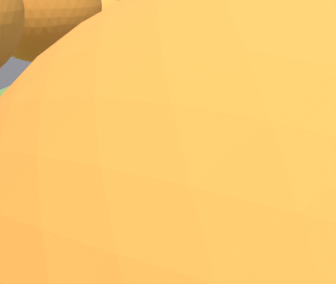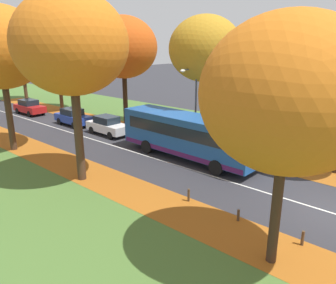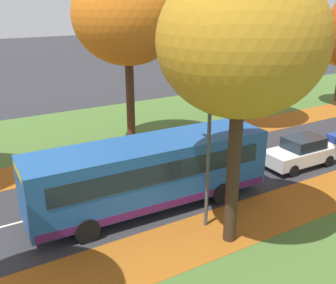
# 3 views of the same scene
# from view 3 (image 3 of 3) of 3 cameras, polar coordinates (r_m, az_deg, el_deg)

# --- Properties ---
(grass_verge_left) EXTENTS (12.00, 90.00, 0.01)m
(grass_verge_left) POSITION_cam_3_polar(r_m,az_deg,el_deg) (30.81, 4.64, 4.09)
(grass_verge_left) COLOR #476B2D
(grass_verge_left) RESTS_ON ground
(leaf_litter_left) EXTENTS (2.80, 60.00, 0.00)m
(leaf_litter_left) POSITION_cam_3_polar(r_m,az_deg,el_deg) (24.05, -0.80, -0.53)
(leaf_litter_left) COLOR #9E5619
(leaf_litter_left) RESTS_ON grass_verge_left
(leaf_litter_right) EXTENTS (2.80, 60.00, 0.00)m
(leaf_litter_right) POSITION_cam_3_polar(r_m,az_deg,el_deg) (17.43, 14.66, -9.80)
(leaf_litter_right) COLOR #9E5619
(leaf_litter_right) RESTS_ON grass_verge_right
(road_centre_line) EXTENTS (0.12, 80.00, 0.01)m
(road_centre_line) POSITION_cam_3_polar(r_m,az_deg,el_deg) (24.29, 17.17, -1.28)
(road_centre_line) COLOR silver
(road_centre_line) RESTS_ON ground
(tree_left_near) EXTENTS (6.04, 6.04, 10.38)m
(tree_left_near) POSITION_cam_3_polar(r_m,az_deg,el_deg) (22.43, -5.91, 17.80)
(tree_left_near) COLOR #422D1E
(tree_left_near) RESTS_ON ground
(tree_left_mid) EXTENTS (6.34, 6.34, 10.24)m
(tree_left_mid) POSITION_cam_3_polar(r_m,az_deg,el_deg) (27.26, 11.31, 17.42)
(tree_left_mid) COLOR #422D1E
(tree_left_mid) RESTS_ON ground
(tree_right_near) EXTENTS (5.41, 5.41, 9.70)m
(tree_right_near) POSITION_cam_3_polar(r_m,az_deg,el_deg) (12.88, 10.61, 14.04)
(tree_right_near) COLOR #382619
(tree_right_near) RESTS_ON ground
(bollard_fourth) EXTENTS (0.12, 0.12, 0.68)m
(bollard_fourth) POSITION_cam_3_polar(r_m,az_deg,el_deg) (20.41, -19.58, -4.70)
(bollard_fourth) COLOR #4C3823
(bollard_fourth) RESTS_ON ground
(streetlamp_right) EXTENTS (1.89, 0.28, 6.00)m
(streetlamp_right) POSITION_cam_3_polar(r_m,az_deg,el_deg) (14.73, 5.20, 1.11)
(streetlamp_right) COLOR #47474C
(streetlamp_right) RESTS_ON ground
(bus) EXTENTS (2.92, 10.48, 2.98)m
(bus) POSITION_cam_3_polar(r_m,az_deg,el_deg) (16.54, -2.60, -4.22)
(bus) COLOR #1E5199
(bus) RESTS_ON ground
(car_white_lead) EXTENTS (1.86, 4.24, 1.62)m
(car_white_lead) POSITION_cam_3_polar(r_m,az_deg,el_deg) (22.08, 18.75, -1.38)
(car_white_lead) COLOR silver
(car_white_lead) RESTS_ON ground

